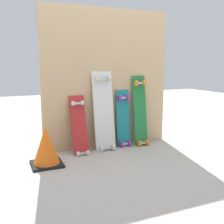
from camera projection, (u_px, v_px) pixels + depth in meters
ground_plane at (110, 147)px, 3.26m from camera, size 12.00×12.00×0.00m
plywood_wall_panel at (107, 79)px, 3.19m from camera, size 1.53×0.04×1.59m
skateboard_red at (79, 128)px, 3.00m from camera, size 0.17×0.26×0.70m
skateboard_white at (104, 114)px, 3.13m from camera, size 0.24×0.22×0.95m
skateboard_teal at (123, 121)px, 3.27m from camera, size 0.17×0.15×0.73m
skateboard_green at (140, 113)px, 3.32m from camera, size 0.17×0.20×0.89m
traffic_cone at (46, 146)px, 2.64m from camera, size 0.29×0.29×0.39m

